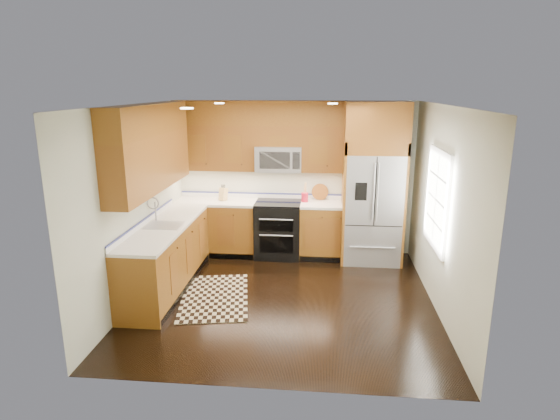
# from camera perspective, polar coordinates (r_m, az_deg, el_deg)

# --- Properties ---
(ground) EXTENTS (4.00, 4.00, 0.00)m
(ground) POSITION_cam_1_polar(r_m,az_deg,el_deg) (6.54, 0.50, -10.72)
(ground) COLOR black
(ground) RESTS_ON ground
(wall_back) EXTENTS (4.00, 0.02, 2.60)m
(wall_back) POSITION_cam_1_polar(r_m,az_deg,el_deg) (8.04, 1.78, 3.93)
(wall_back) COLOR silver
(wall_back) RESTS_ON ground
(wall_left) EXTENTS (0.02, 4.00, 2.60)m
(wall_left) POSITION_cam_1_polar(r_m,az_deg,el_deg) (6.57, -17.12, 0.78)
(wall_left) COLOR silver
(wall_left) RESTS_ON ground
(wall_right) EXTENTS (0.02, 4.00, 2.60)m
(wall_right) POSITION_cam_1_polar(r_m,az_deg,el_deg) (6.25, 19.12, -0.08)
(wall_right) COLOR silver
(wall_right) RESTS_ON ground
(window) EXTENTS (0.04, 1.10, 1.30)m
(window) POSITION_cam_1_polar(r_m,az_deg,el_deg) (6.41, 18.59, 1.24)
(window) COLOR white
(window) RESTS_ON ground
(base_cabinets) EXTENTS (2.85, 3.00, 0.90)m
(base_cabinets) POSITION_cam_1_polar(r_m,az_deg,el_deg) (7.39, -8.45, -4.05)
(base_cabinets) COLOR brown
(base_cabinets) RESTS_ON ground
(countertop) EXTENTS (2.86, 3.01, 0.04)m
(countertop) POSITION_cam_1_polar(r_m,az_deg,el_deg) (7.33, -7.29, -0.32)
(countertop) COLOR white
(countertop) RESTS_ON base_cabinets
(upper_cabinets) EXTENTS (2.85, 3.00, 1.15)m
(upper_cabinets) POSITION_cam_1_polar(r_m,az_deg,el_deg) (7.21, -7.94, 8.36)
(upper_cabinets) COLOR brown
(upper_cabinets) RESTS_ON ground
(range) EXTENTS (0.76, 0.67, 0.95)m
(range) POSITION_cam_1_polar(r_m,az_deg,el_deg) (7.94, -0.23, -2.39)
(range) COLOR black
(range) RESTS_ON ground
(microwave) EXTENTS (0.76, 0.40, 0.42)m
(microwave) POSITION_cam_1_polar(r_m,az_deg,el_deg) (7.80, -0.14, 6.28)
(microwave) COLOR #B2B2B7
(microwave) RESTS_ON ground
(refrigerator) EXTENTS (0.98, 0.75, 2.60)m
(refrigerator) POSITION_cam_1_polar(r_m,az_deg,el_deg) (7.70, 11.31, 3.18)
(refrigerator) COLOR #B2B2B7
(refrigerator) RESTS_ON ground
(sink_faucet) EXTENTS (0.54, 0.44, 0.37)m
(sink_faucet) POSITION_cam_1_polar(r_m,az_deg,el_deg) (6.76, -14.12, -1.32)
(sink_faucet) COLOR #B2B2B7
(sink_faucet) RESTS_ON countertop
(rug) EXTENTS (1.14, 1.63, 0.01)m
(rug) POSITION_cam_1_polar(r_m,az_deg,el_deg) (6.63, -7.96, -10.43)
(rug) COLOR black
(rug) RESTS_ON ground
(knife_block) EXTENTS (0.14, 0.16, 0.27)m
(knife_block) POSITION_cam_1_polar(r_m,az_deg,el_deg) (8.01, -6.93, 1.97)
(knife_block) COLOR tan
(knife_block) RESTS_ON countertop
(utensil_crock) EXTENTS (0.12, 0.12, 0.33)m
(utensil_crock) POSITION_cam_1_polar(r_m,az_deg,el_deg) (7.86, 3.04, 1.81)
(utensil_crock) COLOR red
(utensil_crock) RESTS_ON countertop
(cutting_board) EXTENTS (0.30, 0.30, 0.02)m
(cutting_board) POSITION_cam_1_polar(r_m,az_deg,el_deg) (8.04, 4.88, 1.32)
(cutting_board) COLOR brown
(cutting_board) RESTS_ON countertop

